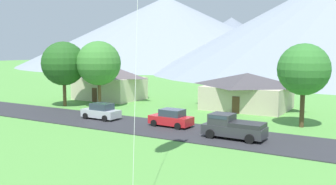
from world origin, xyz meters
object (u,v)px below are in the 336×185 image
object	(u,v)px
house_leftmost	(247,90)
pickup_truck_charcoal_west_side	(233,127)
tree_right_of_center	(64,64)
tree_center	(99,63)
parked_car_silver_west_end	(101,112)
parked_car_red_mid_east	(171,118)
tree_near_left	(304,70)
house_right_center	(110,82)

from	to	relation	value
house_leftmost	pickup_truck_charcoal_west_side	distance (m)	16.52
tree_right_of_center	pickup_truck_charcoal_west_side	bearing A→B (deg)	-13.16
house_leftmost	tree_center	bearing A→B (deg)	-153.89
parked_car_silver_west_end	pickup_truck_charcoal_west_side	bearing A→B (deg)	-4.19
house_leftmost	pickup_truck_charcoal_west_side	xyz separation A→B (m)	(4.15, -15.94, -1.28)
tree_right_of_center	parked_car_red_mid_east	world-z (taller)	tree_right_of_center
pickup_truck_charcoal_west_side	tree_center	bearing A→B (deg)	160.01
house_leftmost	tree_right_of_center	size ratio (longest dim) A/B	1.25
tree_right_of_center	parked_car_silver_west_end	xyz separation A→B (m)	(10.39, -4.87, -4.72)
tree_center	pickup_truck_charcoal_west_side	bearing A→B (deg)	-19.99
tree_right_of_center	tree_center	bearing A→B (deg)	20.38
parked_car_silver_west_end	parked_car_red_mid_east	size ratio (longest dim) A/B	0.99
tree_center	parked_car_silver_west_end	world-z (taller)	tree_center
tree_near_left	parked_car_red_mid_east	size ratio (longest dim) A/B	1.88
house_right_center	tree_center	distance (m)	8.17
pickup_truck_charcoal_west_side	house_right_center	bearing A→B (deg)	150.10
house_leftmost	parked_car_silver_west_end	distance (m)	18.53
pickup_truck_charcoal_west_side	parked_car_silver_west_end	bearing A→B (deg)	175.81
tree_center	parked_car_red_mid_east	bearing A→B (deg)	-23.14
tree_near_left	tree_center	distance (m)	25.05
parked_car_red_mid_east	pickup_truck_charcoal_west_side	size ratio (longest dim) A/B	0.82
house_leftmost	pickup_truck_charcoal_west_side	world-z (taller)	house_leftmost
tree_near_left	parked_car_red_mid_east	bearing A→B (deg)	-149.47
house_right_center	tree_center	world-z (taller)	tree_center
tree_near_left	parked_car_silver_west_end	distance (m)	20.89
tree_near_left	house_leftmost	bearing A→B (deg)	135.60
tree_center	pickup_truck_charcoal_west_side	xyz separation A→B (m)	(21.05, -7.66, -4.60)
pickup_truck_charcoal_west_side	house_leftmost	bearing A→B (deg)	104.60
house_right_center	parked_car_silver_west_end	world-z (taller)	house_right_center
tree_near_left	parked_car_red_mid_east	world-z (taller)	tree_near_left
tree_center	tree_right_of_center	distance (m)	4.82
house_leftmost	parked_car_silver_west_end	size ratio (longest dim) A/B	2.50
tree_center	parked_car_red_mid_east	world-z (taller)	tree_center
tree_near_left	pickup_truck_charcoal_west_side	world-z (taller)	tree_near_left
parked_car_silver_west_end	pickup_truck_charcoal_west_side	distance (m)	15.21
parked_car_silver_west_end	house_right_center	bearing A→B (deg)	126.20
tree_near_left	parked_car_silver_west_end	xyz separation A→B (m)	(-19.17, -6.85, -4.68)
house_right_center	tree_center	xyz separation A→B (m)	(3.75, -6.60, 3.02)
house_leftmost	parked_car_red_mid_east	world-z (taller)	house_leftmost
house_right_center	parked_car_silver_west_end	bearing A→B (deg)	-53.80
tree_center	parked_car_red_mid_east	distance (m)	16.19
tree_near_left	pickup_truck_charcoal_west_side	size ratio (longest dim) A/B	1.54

